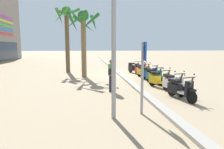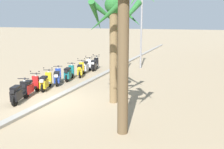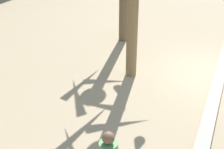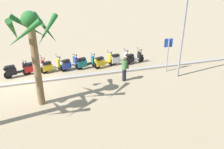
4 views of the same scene
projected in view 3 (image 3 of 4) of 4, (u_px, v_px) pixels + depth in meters
ground_plane at (220, 77)px, 10.62m from camera, size 200.00×200.00×0.00m
curb_strip at (220, 75)px, 10.60m from camera, size 60.00×0.36×0.12m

